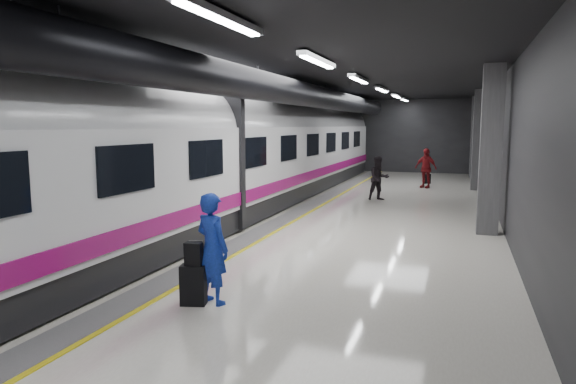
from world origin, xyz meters
The scene contains 9 objects.
ground centered at (0.00, 0.00, 0.00)m, with size 40.00×40.00×0.00m, color white.
platform_hall centered at (-0.29, 0.96, 3.54)m, with size 10.02×40.02×4.51m.
train centered at (-3.25, 0.00, 2.07)m, with size 3.05×38.00×4.05m.
traveler_main centered at (0.02, -5.32, 0.92)m, with size 0.67×0.44×1.84m, color blue.
suitcase_main centered at (-0.24, -5.49, 0.33)m, with size 0.40×0.26×0.66m, color black.
shoulder_bag centered at (-0.22, -5.50, 0.85)m, with size 0.28×0.15×0.38m, color black.
traveler_far_a centered at (0.81, 7.29, 0.86)m, with size 0.84×0.65×1.72m, color black.
traveler_far_b centered at (2.27, 12.04, 0.93)m, with size 1.09×0.45×1.85m, color maroon.
suitcase_far centered at (2.23, 13.90, 0.24)m, with size 0.33×0.21×0.49m, color black.
Camera 1 is at (3.81, -12.66, 2.91)m, focal length 32.00 mm.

